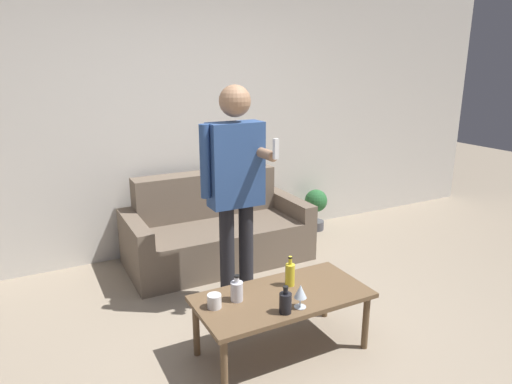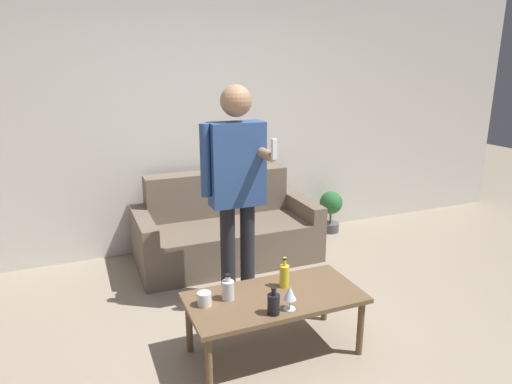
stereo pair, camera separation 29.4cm
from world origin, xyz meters
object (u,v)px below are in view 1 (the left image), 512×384
object	(u,v)px
coffee_table	(282,301)
bottle_orange	(237,290)
couch	(216,231)
person_standing_front	(235,180)

from	to	relation	value
coffee_table	bottle_orange	distance (m)	0.32
couch	coffee_table	xyz separation A→B (m)	(-0.19, -1.58, 0.09)
coffee_table	person_standing_front	xyz separation A→B (m)	(-0.01, 0.69, 0.65)
couch	person_standing_front	size ratio (longest dim) A/B	1.00
couch	bottle_orange	size ratio (longest dim) A/B	9.97
bottle_orange	couch	bearing A→B (deg)	72.19
person_standing_front	coffee_table	bearing A→B (deg)	-89.55
coffee_table	person_standing_front	world-z (taller)	person_standing_front
person_standing_front	couch	bearing A→B (deg)	77.42
couch	bottle_orange	world-z (taller)	couch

